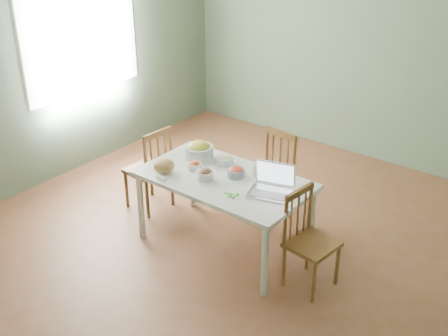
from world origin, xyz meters
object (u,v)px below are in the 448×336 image
Objects in this scene: dining_table at (224,212)px; bread_boule at (164,166)px; chair_right at (312,242)px; laptop at (270,181)px; chair_left at (148,168)px; chair_far at (268,179)px; bowl_squash at (199,150)px.

dining_table is 0.71m from bread_boule.
chair_right reaches higher than dining_table.
bread_boule is (-0.51, -0.24, 0.43)m from dining_table.
chair_left is at bearing 160.05° from laptop.
chair_far is 3.34× the size of bowl_squash.
laptop reaches higher than bread_boule.
chair_far reaches higher than bread_boule.
bread_boule is at bearing -154.44° from dining_table.
bowl_squash is at bearing 152.23° from laptop.
chair_far is at bearing 60.00° from chair_right.
chair_far is 1.12m from chair_right.
laptop reaches higher than chair_left.
laptop is at bearing -0.02° from dining_table.
chair_far reaches higher than chair_right.
chair_left is at bearing 174.89° from dining_table.
chair_right is at bearing -1.19° from dining_table.
chair_left is 2.55× the size of laptop.
bowl_squash is (0.63, 0.09, 0.35)m from chair_left.
chair_left reaches higher than chair_right.
chair_far is 0.77m from bowl_squash.
laptop is (0.95, -0.19, 0.05)m from bowl_squash.
laptop is (0.49, -0.00, 0.49)m from dining_table.
chair_left is (-1.13, -0.56, -0.00)m from chair_far.
laptop is at bearing 94.42° from chair_right.
chair_far is 0.88m from laptop.
laptop is (1.00, 0.24, 0.06)m from bread_boule.
bread_boule is 0.53× the size of laptop.
chair_far reaches higher than bowl_squash.
laptop is (0.44, -0.65, 0.39)m from chair_far.
laptop is at bearing -11.34° from bowl_squash.
laptop reaches higher than chair_far.
chair_left is 4.82× the size of bread_boule.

